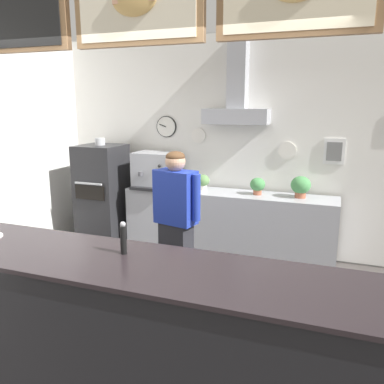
{
  "coord_description": "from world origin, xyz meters",
  "views": [
    {
      "loc": [
        1.22,
        -2.56,
        2.06
      ],
      "look_at": [
        -0.02,
        0.82,
        1.25
      ],
      "focal_mm": 36.81,
      "sensor_mm": 36.0,
      "label": 1
    }
  ],
  "objects_px": {
    "potted_basil": "(258,185)",
    "espresso_machine": "(155,170)",
    "shop_worker": "(176,223)",
    "pepper_grinder": "(123,238)",
    "potted_thyme": "(301,186)",
    "potted_rosemary": "(203,181)",
    "pizza_oven": "(103,196)"
  },
  "relations": [
    {
      "from": "shop_worker",
      "to": "espresso_machine",
      "type": "relative_size",
      "value": 2.85
    },
    {
      "from": "shop_worker",
      "to": "potted_basil",
      "type": "height_order",
      "value": "shop_worker"
    },
    {
      "from": "pepper_grinder",
      "to": "espresso_machine",
      "type": "bearing_deg",
      "value": 111.11
    },
    {
      "from": "potted_thyme",
      "to": "pepper_grinder",
      "type": "distance_m",
      "value": 2.88
    },
    {
      "from": "potted_basil",
      "to": "potted_thyme",
      "type": "xyz_separation_m",
      "value": [
        0.53,
        0.02,
        0.03
      ]
    },
    {
      "from": "potted_basil",
      "to": "potted_thyme",
      "type": "bearing_deg",
      "value": 2.21
    },
    {
      "from": "potted_rosemary",
      "to": "potted_basil",
      "type": "relative_size",
      "value": 0.96
    },
    {
      "from": "pepper_grinder",
      "to": "shop_worker",
      "type": "bearing_deg",
      "value": 96.82
    },
    {
      "from": "shop_worker",
      "to": "potted_basil",
      "type": "distance_m",
      "value": 1.5
    },
    {
      "from": "potted_basil",
      "to": "potted_thyme",
      "type": "relative_size",
      "value": 0.82
    },
    {
      "from": "pizza_oven",
      "to": "espresso_machine",
      "type": "distance_m",
      "value": 0.9
    },
    {
      "from": "espresso_machine",
      "to": "potted_basil",
      "type": "xyz_separation_m",
      "value": [
        1.44,
        0.04,
        -0.12
      ]
    },
    {
      "from": "potted_basil",
      "to": "espresso_machine",
      "type": "bearing_deg",
      "value": -178.54
    },
    {
      "from": "pizza_oven",
      "to": "potted_basil",
      "type": "xyz_separation_m",
      "value": [
        2.23,
        0.15,
        0.29
      ]
    },
    {
      "from": "espresso_machine",
      "to": "potted_thyme",
      "type": "bearing_deg",
      "value": 1.66
    },
    {
      "from": "potted_rosemary",
      "to": "pepper_grinder",
      "type": "bearing_deg",
      "value": -82.81
    },
    {
      "from": "shop_worker",
      "to": "potted_thyme",
      "type": "bearing_deg",
      "value": -114.98
    },
    {
      "from": "shop_worker",
      "to": "espresso_machine",
      "type": "distance_m",
      "value": 1.63
    },
    {
      "from": "shop_worker",
      "to": "potted_rosemary",
      "type": "bearing_deg",
      "value": -69.39
    },
    {
      "from": "espresso_machine",
      "to": "potted_basil",
      "type": "distance_m",
      "value": 1.44
    },
    {
      "from": "shop_worker",
      "to": "espresso_machine",
      "type": "bearing_deg",
      "value": -44.04
    },
    {
      "from": "espresso_machine",
      "to": "potted_thyme",
      "type": "distance_m",
      "value": 1.97
    },
    {
      "from": "pizza_oven",
      "to": "pepper_grinder",
      "type": "distance_m",
      "value": 3.16
    },
    {
      "from": "pizza_oven",
      "to": "pepper_grinder",
      "type": "xyz_separation_m",
      "value": [
        1.82,
        -2.55,
        0.42
      ]
    },
    {
      "from": "pizza_oven",
      "to": "potted_basil",
      "type": "relative_size",
      "value": 7.13
    },
    {
      "from": "potted_rosemary",
      "to": "potted_basil",
      "type": "bearing_deg",
      "value": -1.69
    },
    {
      "from": "espresso_machine",
      "to": "pepper_grinder",
      "type": "distance_m",
      "value": 2.85
    },
    {
      "from": "pepper_grinder",
      "to": "potted_basil",
      "type": "bearing_deg",
      "value": 81.41
    },
    {
      "from": "shop_worker",
      "to": "pepper_grinder",
      "type": "xyz_separation_m",
      "value": [
        0.16,
        -1.31,
        0.29
      ]
    },
    {
      "from": "potted_thyme",
      "to": "potted_rosemary",
      "type": "bearing_deg",
      "value": 179.94
    },
    {
      "from": "shop_worker",
      "to": "potted_rosemary",
      "type": "distance_m",
      "value": 1.43
    },
    {
      "from": "pizza_oven",
      "to": "potted_rosemary",
      "type": "bearing_deg",
      "value": 6.64
    }
  ]
}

